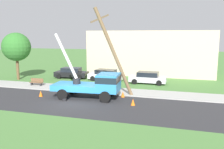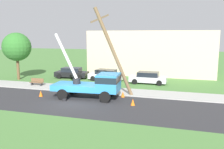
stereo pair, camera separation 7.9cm
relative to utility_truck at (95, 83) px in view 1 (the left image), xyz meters
name	(u,v)px [view 1 (the left image)]	position (x,y,z in m)	size (l,w,h in m)	color
ground_plane	(112,79)	(-1.34, 10.01, -1.41)	(120.00, 120.00, 0.00)	#477538
road_asphalt	(73,103)	(-1.34, -1.99, -1.40)	(80.00, 7.03, 0.01)	#2B2B2D
sidewalk_strip	(93,90)	(-1.34, 3.06, -1.36)	(80.00, 3.07, 0.10)	#9E9E99
utility_truck	(95,83)	(0.00, 0.00, 0.00)	(6.92, 3.22, 5.98)	#2D84C6
leaning_utility_pole	(113,52)	(1.43, 1.17, 2.89)	(3.78, 2.01, 8.41)	brown
traffic_cone_ahead	(133,102)	(3.84, -1.23, -1.13)	(0.36, 0.36, 0.56)	orange
traffic_cone_behind	(41,94)	(-5.25, -0.84, -1.13)	(0.36, 0.36, 0.56)	orange
traffic_cone_curbside	(123,94)	(2.37, 1.17, -1.13)	(0.36, 0.36, 0.56)	orange
parked_sedan_black	(71,73)	(-6.85, 9.13, -0.70)	(4.53, 2.24, 1.42)	black
parked_sedan_white	(106,75)	(-1.80, 8.75, -0.70)	(4.54, 2.27, 1.42)	silver
parked_sedan_silver	(148,78)	(3.69, 8.31, -0.70)	(4.44, 2.08, 1.42)	#B7B7BF
park_bench	(37,82)	(-8.32, 3.12, -0.95)	(1.60, 0.45, 0.90)	brown
roadside_tree_near	(16,47)	(-13.05, 6.06, 2.86)	(3.66, 3.66, 6.13)	brown
lowrise_building_backdrop	(150,53)	(2.92, 15.74, 1.79)	(18.00, 6.00, 6.40)	#C6B293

